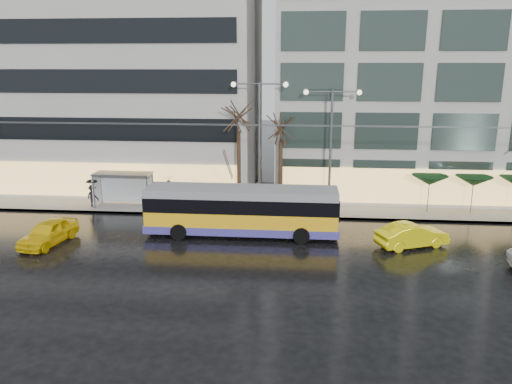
# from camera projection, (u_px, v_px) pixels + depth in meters

# --- Properties ---
(ground) EXTENTS (140.00, 140.00, 0.00)m
(ground) POSITION_uv_depth(u_px,v_px,m) (205.00, 268.00, 26.22)
(ground) COLOR black
(ground) RESTS_ON ground
(sidewalk) EXTENTS (80.00, 10.00, 0.15)m
(sidewalk) POSITION_uv_depth(u_px,v_px,m) (263.00, 198.00, 39.53)
(sidewalk) COLOR gray
(sidewalk) RESTS_ON ground
(kerb) EXTENTS (80.00, 0.10, 0.15)m
(kerb) POSITION_uv_depth(u_px,v_px,m) (257.00, 216.00, 34.76)
(kerb) COLOR slate
(kerb) RESTS_ON ground
(building_left) EXTENTS (34.00, 14.00, 22.00)m
(building_left) POSITION_uv_depth(u_px,v_px,m) (60.00, 54.00, 43.11)
(building_left) COLOR #ABA9A3
(building_left) RESTS_ON sidewalk
(building_right) EXTENTS (32.00, 14.00, 25.00)m
(building_right) POSITION_uv_depth(u_px,v_px,m) (480.00, 34.00, 39.73)
(building_right) COLOR #ABA9A3
(building_right) RESTS_ON sidewalk
(trolleybus) EXTENTS (11.86, 4.65, 5.49)m
(trolleybus) POSITION_uv_depth(u_px,v_px,m) (242.00, 212.00, 30.85)
(trolleybus) COLOR yellow
(trolleybus) RESTS_ON ground
(catenary) EXTENTS (42.24, 5.12, 7.00)m
(catenary) POSITION_uv_depth(u_px,v_px,m) (241.00, 160.00, 32.72)
(catenary) COLOR #595B60
(catenary) RESTS_ON ground
(bus_shelter) EXTENTS (4.20, 1.60, 2.51)m
(bus_shelter) POSITION_uv_depth(u_px,v_px,m) (119.00, 182.00, 36.75)
(bus_shelter) COLOR #595B60
(bus_shelter) RESTS_ON sidewalk
(street_lamp_near) EXTENTS (3.96, 0.36, 9.03)m
(street_lamp_near) POSITION_uv_depth(u_px,v_px,m) (259.00, 128.00, 34.96)
(street_lamp_near) COLOR #595B60
(street_lamp_near) RESTS_ON sidewalk
(street_lamp_far) EXTENTS (3.96, 0.36, 8.53)m
(street_lamp_far) POSITION_uv_depth(u_px,v_px,m) (331.00, 133.00, 34.60)
(street_lamp_far) COLOR #595B60
(street_lamp_far) RESTS_ON sidewalk
(tree_a) EXTENTS (3.20, 3.20, 8.40)m
(tree_a) POSITION_uv_depth(u_px,v_px,m) (238.00, 112.00, 35.00)
(tree_a) COLOR black
(tree_a) RESTS_ON sidewalk
(tree_b) EXTENTS (3.20, 3.20, 7.70)m
(tree_b) POSITION_uv_depth(u_px,v_px,m) (281.00, 122.00, 35.11)
(tree_b) COLOR black
(tree_b) RESTS_ON sidewalk
(parasol_a) EXTENTS (2.50, 2.50, 2.65)m
(parasol_a) POSITION_uv_depth(u_px,v_px,m) (430.00, 180.00, 35.01)
(parasol_a) COLOR #595B60
(parasol_a) RESTS_ON sidewalk
(parasol_b) EXTENTS (2.50, 2.50, 2.65)m
(parasol_b) POSITION_uv_depth(u_px,v_px,m) (474.00, 181.00, 34.75)
(parasol_b) COLOR #595B60
(parasol_b) RESTS_ON sidewalk
(taxi_a) EXTENTS (2.39, 4.46, 1.44)m
(taxi_a) POSITION_uv_depth(u_px,v_px,m) (48.00, 232.00, 29.49)
(taxi_a) COLOR yellow
(taxi_a) RESTS_ON ground
(taxi_b) EXTENTS (4.50, 3.01, 1.40)m
(taxi_b) POSITION_uv_depth(u_px,v_px,m) (412.00, 235.00, 29.07)
(taxi_b) COLOR #FFED0D
(taxi_b) RESTS_ON ground
(pedestrian_a) EXTENTS (1.25, 1.26, 2.19)m
(pedestrian_a) POSITION_uv_depth(u_px,v_px,m) (169.00, 186.00, 37.09)
(pedestrian_a) COLOR black
(pedestrian_a) RESTS_ON sidewalk
(pedestrian_b) EXTENTS (0.84, 0.67, 1.68)m
(pedestrian_b) POSITION_uv_depth(u_px,v_px,m) (177.00, 195.00, 36.81)
(pedestrian_b) COLOR black
(pedestrian_b) RESTS_ON sidewalk
(pedestrian_c) EXTENTS (1.23, 1.09, 2.11)m
(pedestrian_c) POSITION_uv_depth(u_px,v_px,m) (92.00, 192.00, 36.51)
(pedestrian_c) COLOR black
(pedestrian_c) RESTS_ON sidewalk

